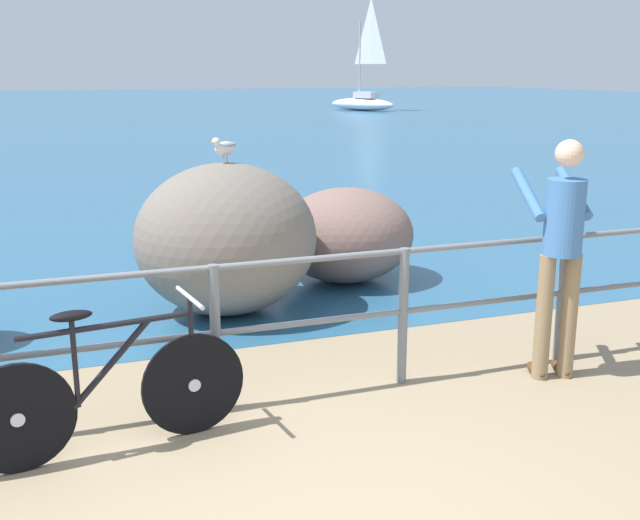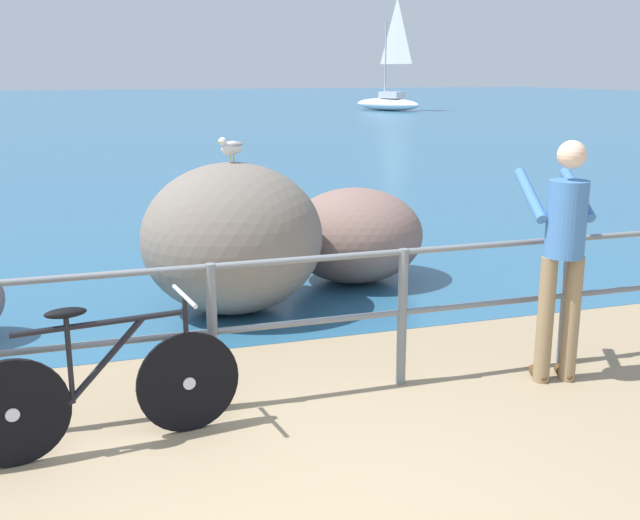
{
  "view_description": "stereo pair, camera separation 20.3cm",
  "coord_description": "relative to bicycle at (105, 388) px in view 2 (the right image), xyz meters",
  "views": [
    {
      "loc": [
        -0.96,
        -2.83,
        2.25
      ],
      "look_at": [
        0.88,
        2.27,
        0.88
      ],
      "focal_mm": 42.38,
      "sensor_mm": 36.0,
      "label": 1
    },
    {
      "loc": [
        -0.77,
        -2.89,
        2.25
      ],
      "look_at": [
        0.88,
        2.27,
        0.88
      ],
      "focal_mm": 42.38,
      "sensor_mm": 36.0,
      "label": 2
    }
  ],
  "objects": [
    {
      "name": "promenade_railing",
      "position": [
        0.72,
        0.35,
        0.25
      ],
      "size": [
        8.36,
        0.07,
        1.02
      ],
      "color": "slate",
      "rests_on": "ground_plane"
    },
    {
      "name": "breakwater_boulder_right",
      "position": [
        2.75,
        3.09,
        0.12
      ],
      "size": [
        1.49,
        1.37,
        1.02
      ],
      "color": "#806259",
      "rests_on": "ground"
    },
    {
      "name": "sea_surface",
      "position": [
        0.72,
        46.43,
        -0.39
      ],
      "size": [
        120.0,
        90.0,
        0.01
      ],
      "primitive_type": "cube",
      "color": "#285B7F",
      "rests_on": "ground_plane"
    },
    {
      "name": "bicycle",
      "position": [
        0.0,
        0.0,
        0.0
      ],
      "size": [
        1.69,
        0.48,
        0.92
      ],
      "rotation": [
        0.0,
        0.0,
        0.14
      ],
      "color": "black",
      "rests_on": "ground_plane"
    },
    {
      "name": "person_at_railing",
      "position": [
        3.22,
        0.07,
        0.6
      ],
      "size": [
        0.53,
        0.67,
        1.78
      ],
      "rotation": [
        0.0,
        0.0,
        1.38
      ],
      "color": "#8C7251",
      "rests_on": "ground_plane"
    },
    {
      "name": "seagull",
      "position": [
        1.3,
        2.49,
        1.18
      ],
      "size": [
        0.31,
        0.26,
        0.23
      ],
      "rotation": [
        0.0,
        0.0,
        3.78
      ],
      "color": "gold",
      "rests_on": "breakwater_boulder_main"
    },
    {
      "name": "breakwater_boulder_main",
      "position": [
        1.28,
        2.43,
        0.32
      ],
      "size": [
        1.71,
        1.55,
        1.43
      ],
      "color": "slate",
      "rests_on": "ground"
    },
    {
      "name": "sailboat",
      "position": [
        17.11,
        36.37,
        0.32
      ],
      "size": [
        3.24,
        4.49,
        6.16
      ],
      "rotation": [
        0.0,
        0.0,
        2.07
      ],
      "color": "white",
      "rests_on": "sea_surface"
    },
    {
      "name": "ground_plane",
      "position": [
        0.72,
        18.48,
        -0.44
      ],
      "size": [
        120.0,
        120.0,
        0.1
      ],
      "primitive_type": "cube",
      "color": "#937F60"
    }
  ]
}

